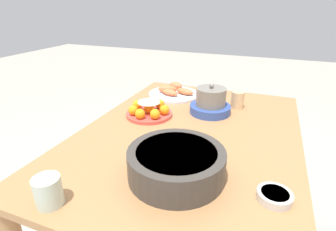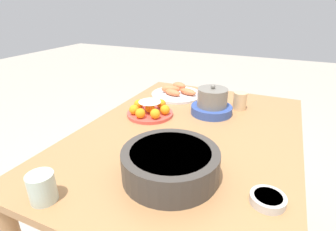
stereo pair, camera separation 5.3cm
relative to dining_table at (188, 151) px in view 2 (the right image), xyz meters
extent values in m
cylinder|color=#A87547|center=(-0.61, -0.42, -0.30)|extent=(0.06, 0.06, 0.74)
cylinder|color=#A87547|center=(-0.61, 0.42, -0.30)|extent=(0.06, 0.06, 0.74)
cube|color=#A87547|center=(0.00, 0.00, 0.08)|extent=(1.33, 0.95, 0.03)
cylinder|color=#E04C42|center=(-0.10, -0.25, 0.11)|extent=(0.24, 0.24, 0.02)
sphere|color=orange|center=(-0.02, -0.26, 0.14)|extent=(0.05, 0.05, 0.05)
sphere|color=orange|center=(-0.04, -0.19, 0.14)|extent=(0.05, 0.05, 0.05)
sphere|color=orange|center=(-0.11, -0.17, 0.14)|extent=(0.05, 0.05, 0.05)
sphere|color=orange|center=(-0.17, -0.22, 0.14)|extent=(0.05, 0.05, 0.05)
sphere|color=orange|center=(-0.17, -0.29, 0.14)|extent=(0.05, 0.05, 0.05)
sphere|color=orange|center=(-0.12, -0.33, 0.14)|extent=(0.05, 0.05, 0.05)
sphere|color=orange|center=(-0.04, -0.31, 0.14)|extent=(0.05, 0.05, 0.05)
ellipsoid|color=white|center=(-0.10, -0.25, 0.17)|extent=(0.11, 0.11, 0.02)
sphere|color=orange|center=(-0.10, -0.25, 0.14)|extent=(0.05, 0.05, 0.05)
cylinder|color=#3D3833|center=(0.33, 0.06, 0.15)|extent=(0.32, 0.32, 0.10)
cylinder|color=brown|center=(0.33, 0.06, 0.19)|extent=(0.27, 0.27, 0.01)
cylinder|color=beige|center=(0.33, 0.37, 0.11)|extent=(0.10, 0.10, 0.03)
cylinder|color=#9E4C1E|center=(0.33, 0.37, 0.12)|extent=(0.08, 0.08, 0.01)
cylinder|color=silver|center=(-0.44, -0.24, 0.11)|extent=(0.32, 0.32, 0.01)
ellipsoid|color=#E57042|center=(-0.39, -0.25, 0.13)|extent=(0.08, 0.12, 0.04)
ellipsoid|color=#E57042|center=(-0.44, -0.17, 0.13)|extent=(0.09, 0.13, 0.04)
ellipsoid|color=#E57042|center=(-0.52, -0.25, 0.14)|extent=(0.07, 0.10, 0.05)
ellipsoid|color=#E57042|center=(-0.43, -0.28, 0.14)|extent=(0.08, 0.13, 0.05)
cylinder|color=beige|center=(0.59, -0.24, 0.15)|extent=(0.08, 0.08, 0.09)
cylinder|color=#DBB27F|center=(-0.37, 0.16, 0.15)|extent=(0.07, 0.07, 0.09)
cylinder|color=#334C99|center=(-0.25, 0.04, 0.12)|extent=(0.21, 0.21, 0.04)
cylinder|color=slate|center=(-0.25, 0.04, 0.19)|extent=(0.15, 0.15, 0.09)
sphere|color=slate|center=(-0.25, 0.04, 0.25)|extent=(0.02, 0.02, 0.02)
camera|label=1|loc=(1.02, 0.30, 0.65)|focal=28.00mm
camera|label=2|loc=(1.00, 0.35, 0.65)|focal=28.00mm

